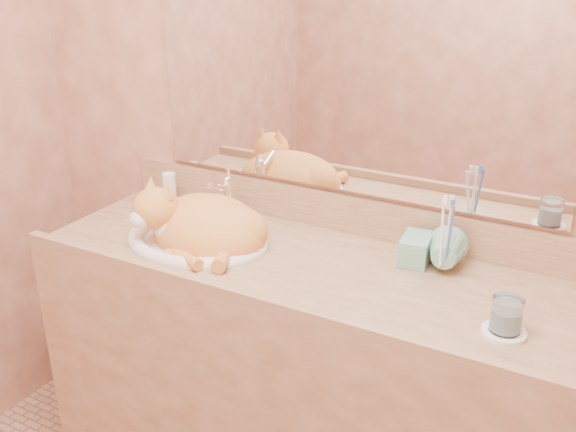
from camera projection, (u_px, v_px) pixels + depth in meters
The scene contains 12 objects.
wall_back at pixel (349, 105), 1.88m from camera, with size 2.40×0.02×2.50m, color #965A44.
vanity_counter at pixel (304, 386), 1.98m from camera, with size 1.60×0.55×0.85m, color brown, non-canonical shape.
mirror at pixel (350, 57), 1.82m from camera, with size 1.30×0.02×0.80m, color white.
sink_basin at pixel (196, 220), 1.93m from camera, with size 0.44×0.37×0.14m, color white, non-canonical shape.
faucet at pixel (228, 198), 2.06m from camera, with size 0.04×0.12×0.17m, color white, non-canonical shape.
cat at pixel (200, 224), 1.92m from camera, with size 0.39×0.32×0.21m, color orange, non-canonical shape.
soap_dispenser at pixel (413, 242), 1.74m from camera, with size 0.08×0.08×0.18m, color #70B49A.
toothbrush_cup at pixel (443, 260), 1.72m from camera, with size 0.11×0.11×0.10m, color #70B49A.
toothbrushes at pixel (446, 231), 1.69m from camera, with size 0.04×0.04×0.24m, color white, non-canonical shape.
saucer at pixel (504, 332), 1.49m from camera, with size 0.10×0.10×0.01m, color white.
water_glass at pixel (506, 315), 1.47m from camera, with size 0.07×0.07×0.08m, color silver.
lotion_bottle at pixel (170, 188), 2.22m from camera, with size 0.05×0.05×0.11m, color white.
Camera 1 is at (0.73, -0.72, 1.68)m, focal length 40.00 mm.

